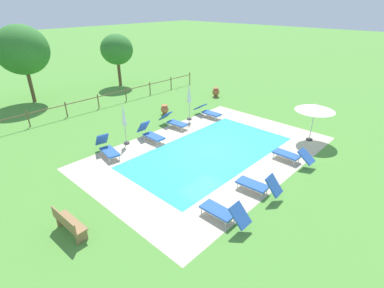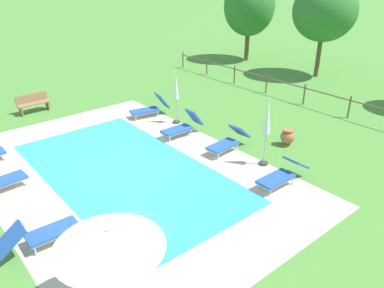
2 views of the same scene
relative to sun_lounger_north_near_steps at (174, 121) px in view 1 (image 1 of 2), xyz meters
The scene contains 20 objects.
ground_plane 3.99m from the sun_lounger_north_near_steps, 105.79° to the right, with size 160.00×160.00×0.00m, color #518E38.
pool_deck_paving 3.99m from the sun_lounger_north_near_steps, 105.79° to the right, with size 12.49×8.34×0.01m, color beige.
swimming_pool_water 3.99m from the sun_lounger_north_near_steps, 105.79° to the right, with size 8.90×4.76×0.01m, color #38C6D1.
pool_coping_rim 3.99m from the sun_lounger_north_near_steps, 105.79° to the right, with size 9.38×5.24×0.01m.
sun_lounger_north_near_steps is the anchor object (origin of this frame).
sun_lounger_north_mid 7.44m from the sun_lounger_north_near_steps, 83.35° to the right, with size 0.65×2.02×0.83m.
sun_lounger_north_far 4.89m from the sun_lounger_north_near_steps, behind, with size 0.91×1.90×1.01m.
sun_lounger_north_end 2.87m from the sun_lounger_north_near_steps, ahead, with size 0.60×2.04×0.78m.
sun_lounger_south_near_corner 2.27m from the sun_lounger_north_near_steps, 168.80° to the right, with size 0.63×1.84×1.01m.
sun_lounger_south_mid 9.00m from the sun_lounger_north_near_steps, 122.45° to the right, with size 0.61×1.92×0.94m.
sun_lounger_south_end 7.99m from the sun_lounger_north_near_steps, 108.39° to the right, with size 0.73×1.90×0.99m.
patio_umbrella_open_foreground 8.18m from the sun_lounger_north_near_steps, 60.85° to the right, with size 2.11×2.11×2.17m.
patio_umbrella_closed_row_west 2.06m from the sun_lounger_north_near_steps, ahead, with size 0.32×0.32×2.49m.
patio_umbrella_closed_row_centre 3.64m from the sun_lounger_north_near_steps, behind, with size 0.32×0.32×2.38m.
wooden_bench_lawn_side 9.83m from the sun_lounger_north_near_steps, 154.79° to the right, with size 0.50×1.51×0.87m.
terracotta_urn_near_fence 2.41m from the sun_lounger_north_near_steps, 61.46° to the left, with size 0.55×0.55×0.66m.
terracotta_urn_by_tree 7.13m from the sun_lounger_north_near_steps, 17.35° to the left, with size 0.57×0.57×0.73m.
perimeter_fence 6.75m from the sun_lounger_north_near_steps, 100.94° to the left, with size 19.53×0.08×1.05m.
tree_far_west 11.84m from the sun_lounger_north_near_steps, 71.87° to the left, with size 2.84×2.84×4.55m.
tree_centre 12.78m from the sun_lounger_north_near_steps, 108.56° to the left, with size 3.73×3.73×5.67m.
Camera 1 is at (-10.56, -8.58, 7.14)m, focal length 27.43 mm.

